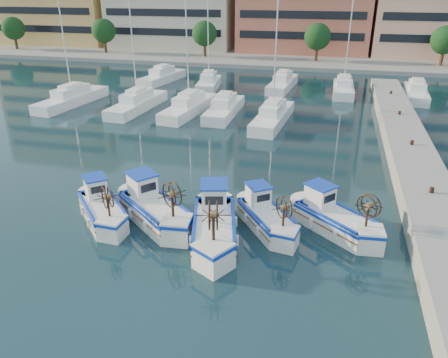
{
  "coord_description": "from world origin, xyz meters",
  "views": [
    {
      "loc": [
        7.33,
        -17.46,
        11.59
      ],
      "look_at": [
        1.78,
        4.32,
        1.5
      ],
      "focal_mm": 35.0,
      "sensor_mm": 36.0,
      "label": 1
    }
  ],
  "objects_px": {
    "fishing_boat_b": "(154,207)",
    "fishing_boat_d": "(266,215)",
    "fishing_boat_c": "(214,223)",
    "fishing_boat_e": "(334,217)",
    "fishing_boat_a": "(102,207)"
  },
  "relations": [
    {
      "from": "fishing_boat_b",
      "to": "fishing_boat_d",
      "type": "distance_m",
      "value": 5.91
    },
    {
      "from": "fishing_boat_b",
      "to": "fishing_boat_d",
      "type": "bearing_deg",
      "value": -42.78
    },
    {
      "from": "fishing_boat_b",
      "to": "fishing_boat_d",
      "type": "height_order",
      "value": "fishing_boat_b"
    },
    {
      "from": "fishing_boat_c",
      "to": "fishing_boat_e",
      "type": "distance_m",
      "value": 6.11
    },
    {
      "from": "fishing_boat_a",
      "to": "fishing_boat_d",
      "type": "relative_size",
      "value": 1.01
    },
    {
      "from": "fishing_boat_e",
      "to": "fishing_boat_c",
      "type": "bearing_deg",
      "value": 151.6
    },
    {
      "from": "fishing_boat_a",
      "to": "fishing_boat_c",
      "type": "relative_size",
      "value": 0.81
    },
    {
      "from": "fishing_boat_d",
      "to": "fishing_boat_e",
      "type": "distance_m",
      "value": 3.43
    },
    {
      "from": "fishing_boat_a",
      "to": "fishing_boat_c",
      "type": "distance_m",
      "value": 6.34
    },
    {
      "from": "fishing_boat_b",
      "to": "fishing_boat_a",
      "type": "bearing_deg",
      "value": 138.96
    },
    {
      "from": "fishing_boat_b",
      "to": "fishing_boat_c",
      "type": "bearing_deg",
      "value": -64.54
    },
    {
      "from": "fishing_boat_c",
      "to": "fishing_boat_d",
      "type": "bearing_deg",
      "value": 21.63
    },
    {
      "from": "fishing_boat_a",
      "to": "fishing_boat_e",
      "type": "height_order",
      "value": "fishing_boat_e"
    },
    {
      "from": "fishing_boat_b",
      "to": "fishing_boat_c",
      "type": "xyz_separation_m",
      "value": [
        3.56,
        -0.87,
        0.03
      ]
    },
    {
      "from": "fishing_boat_d",
      "to": "fishing_boat_e",
      "type": "xyz_separation_m",
      "value": [
        3.38,
        0.58,
        0.06
      ]
    }
  ]
}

